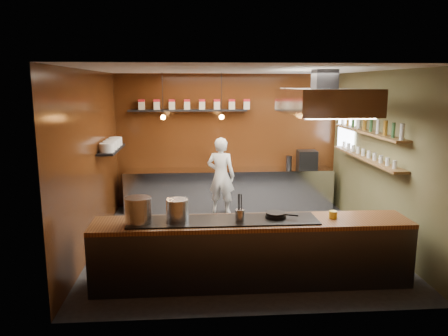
{
  "coord_description": "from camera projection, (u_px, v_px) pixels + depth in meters",
  "views": [
    {
      "loc": [
        -0.81,
        -7.33,
        2.77
      ],
      "look_at": [
        -0.24,
        0.4,
        1.28
      ],
      "focal_mm": 35.0,
      "sensor_mm": 36.0,
      "label": 1
    }
  ],
  "objects": [
    {
      "name": "frying_pan",
      "position": [
        276.0,
        215.0,
        6.08
      ],
      "size": [
        0.44,
        0.29,
        0.07
      ],
      "color": "black",
      "rests_on": "pass_counter"
    },
    {
      "name": "bottle_shelf_upper",
      "position": [
        367.0,
        132.0,
        7.86
      ],
      "size": [
        0.26,
        2.8,
        0.04
      ],
      "primitive_type": "cube",
      "color": "brown",
      "rests_on": "right_wall"
    },
    {
      "name": "butter_jar",
      "position": [
        333.0,
        215.0,
        6.11
      ],
      "size": [
        0.14,
        0.14,
        0.1
      ],
      "primitive_type": "cylinder",
      "rotation": [
        0.0,
        0.0,
        -0.31
      ],
      "color": "yellow",
      "rests_on": "pass_counter"
    },
    {
      "name": "bottles",
      "position": [
        368.0,
        124.0,
        7.83
      ],
      "size": [
        0.06,
        2.66,
        0.24
      ],
      "color": "silver",
      "rests_on": "bottle_shelf_upper"
    },
    {
      "name": "plate_shelf",
      "position": [
        112.0,
        149.0,
        8.28
      ],
      "size": [
        0.3,
        1.4,
        0.04
      ],
      "primitive_type": "cube",
      "color": "black",
      "rests_on": "left_wall"
    },
    {
      "name": "chef",
      "position": [
        221.0,
        176.0,
        9.38
      ],
      "size": [
        0.7,
        0.57,
        1.66
      ],
      "primitive_type": "imported",
      "rotation": [
        0.0,
        0.0,
        2.83
      ],
      "color": "white",
      "rests_on": "floor"
    },
    {
      "name": "pass_counter",
      "position": [
        252.0,
        252.0,
        6.1
      ],
      "size": [
        4.4,
        0.72,
        0.94
      ],
      "color": "#38383D",
      "rests_on": "floor"
    },
    {
      "name": "ceiling",
      "position": [
        241.0,
        70.0,
        7.19
      ],
      "size": [
        5.0,
        5.0,
        0.0
      ],
      "primitive_type": "plane",
      "rotation": [
        3.14,
        0.0,
        0.0
      ],
      "color": "silver",
      "rests_on": "back_wall"
    },
    {
      "name": "plate_stacks",
      "position": [
        111.0,
        144.0,
        8.26
      ],
      "size": [
        0.26,
        1.16,
        0.16
      ],
      "color": "white",
      "rests_on": "plate_shelf"
    },
    {
      "name": "prep_counter",
      "position": [
        229.0,
        189.0,
        9.8
      ],
      "size": [
        4.6,
        0.65,
        0.9
      ],
      "primitive_type": "cube",
      "color": "silver",
      "rests_on": "floor"
    },
    {
      "name": "stockpot_large",
      "position": [
        138.0,
        210.0,
        5.82
      ],
      "size": [
        0.46,
        0.46,
        0.35
      ],
      "primitive_type": "cylinder",
      "rotation": [
        0.0,
        0.0,
        0.34
      ],
      "color": "#B2B4B9",
      "rests_on": "pass_counter"
    },
    {
      "name": "pendant_left",
      "position": [
        163.0,
        115.0,
        8.92
      ],
      "size": [
        0.1,
        0.1,
        0.95
      ],
      "color": "black",
      "rests_on": "ceiling"
    },
    {
      "name": "right_wall",
      "position": [
        381.0,
        158.0,
        7.66
      ],
      "size": [
        0.0,
        5.0,
        5.0
      ],
      "primitive_type": "plane",
      "rotation": [
        1.57,
        0.0,
        -1.57
      ],
      "color": "brown",
      "rests_on": "ground"
    },
    {
      "name": "espresso_machine",
      "position": [
        307.0,
        160.0,
        9.72
      ],
      "size": [
        0.44,
        0.42,
        0.42
      ],
      "primitive_type": "cube",
      "rotation": [
        0.0,
        0.0,
        -0.06
      ],
      "color": "black",
      "rests_on": "prep_counter"
    },
    {
      "name": "stockpot_small",
      "position": [
        177.0,
        209.0,
        5.97
      ],
      "size": [
        0.36,
        0.36,
        0.29
      ],
      "primitive_type": "cylinder",
      "rotation": [
        0.0,
        0.0,
        -0.18
      ],
      "color": "silver",
      "rests_on": "pass_counter"
    },
    {
      "name": "utensil_crock",
      "position": [
        240.0,
        215.0,
        5.91
      ],
      "size": [
        0.14,
        0.14,
        0.16
      ],
      "primitive_type": "cylinder",
      "rotation": [
        0.0,
        0.0,
        -0.14
      ],
      "color": "#B1B3B8",
      "rests_on": "pass_counter"
    },
    {
      "name": "bottle_shelf_lower",
      "position": [
        366.0,
        158.0,
        7.95
      ],
      "size": [
        0.26,
        2.8,
        0.04
      ],
      "primitive_type": "cube",
      "color": "brown",
      "rests_on": "right_wall"
    },
    {
      "name": "left_wall",
      "position": [
        91.0,
        161.0,
        7.3
      ],
      "size": [
        0.0,
        5.0,
        5.0
      ],
      "primitive_type": "plane",
      "rotation": [
        1.57,
        0.0,
        1.57
      ],
      "color": "#3C170B",
      "rests_on": "ground"
    },
    {
      "name": "back_wall",
      "position": [
        228.0,
        141.0,
        9.92
      ],
      "size": [
        5.0,
        0.0,
        5.0
      ],
      "primitive_type": "plane",
      "rotation": [
        1.57,
        0.0,
        0.0
      ],
      "color": "#3C170B",
      "rests_on": "ground"
    },
    {
      "name": "pendant_right",
      "position": [
        222.0,
        115.0,
        9.0
      ],
      "size": [
        0.1,
        0.1,
        0.95
      ],
      "color": "black",
      "rests_on": "ceiling"
    },
    {
      "name": "window_pane",
      "position": [
        346.0,
        126.0,
        9.24
      ],
      "size": [
        0.0,
        1.0,
        1.0
      ],
      "primitive_type": "plane",
      "rotation": [
        1.57,
        0.0,
        -1.57
      ],
      "color": "white",
      "rests_on": "right_wall"
    },
    {
      "name": "storage_tins",
      "position": [
        195.0,
        104.0,
        9.58
      ],
      "size": [
        2.43,
        0.13,
        0.22
      ],
      "color": "#BDB49D",
      "rests_on": "tin_shelf"
    },
    {
      "name": "floor",
      "position": [
        239.0,
        242.0,
        7.76
      ],
      "size": [
        5.0,
        5.0,
        0.0
      ],
      "primitive_type": "plane",
      "color": "black",
      "rests_on": "ground"
    },
    {
      "name": "wine_glasses",
      "position": [
        366.0,
        153.0,
        7.93
      ],
      "size": [
        0.07,
        2.37,
        0.13
      ],
      "color": "silver",
      "rests_on": "bottle_shelf_lower"
    },
    {
      "name": "tin_shelf",
      "position": [
        188.0,
        110.0,
        9.59
      ],
      "size": [
        2.6,
        0.26,
        0.04
      ],
      "primitive_type": "cube",
      "color": "black",
      "rests_on": "back_wall"
    },
    {
      "name": "extractor_hood",
      "position": [
        324.0,
        101.0,
        6.99
      ],
      "size": [
        1.2,
        2.0,
        0.72
      ],
      "color": "#38383D",
      "rests_on": "ceiling"
    }
  ]
}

